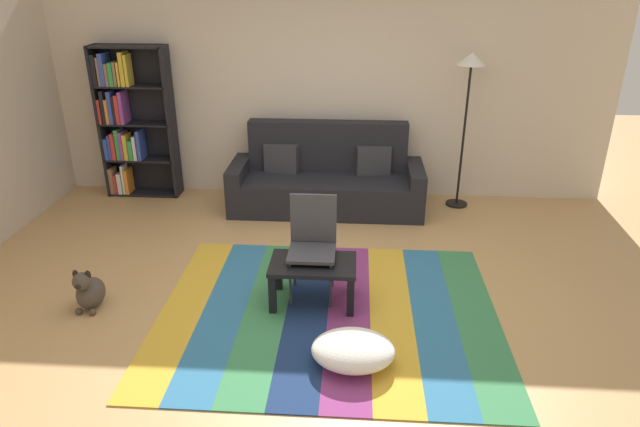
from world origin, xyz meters
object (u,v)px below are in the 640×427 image
(coffee_table, at_px, (313,270))
(folding_chair, at_px, (313,238))
(couch, at_px, (327,181))
(pouf, at_px, (353,350))
(tv_remote, at_px, (305,260))
(bookshelf, at_px, (128,121))
(standing_lamp, at_px, (470,80))
(dog, at_px, (89,291))

(coffee_table, bearing_deg, folding_chair, 95.22)
(folding_chair, bearing_deg, couch, 126.44)
(couch, height_order, pouf, couch)
(coffee_table, xyz_separation_m, tv_remote, (-0.07, 0.02, 0.08))
(bookshelf, xyz_separation_m, standing_lamp, (4.04, -0.11, 0.57))
(pouf, relative_size, standing_lamp, 0.34)
(standing_lamp, bearing_deg, couch, -173.88)
(dog, relative_size, tv_remote, 2.65)
(couch, distance_m, folding_chair, 1.95)
(bookshelf, bearing_deg, standing_lamp, -1.60)
(tv_remote, bearing_deg, standing_lamp, 32.93)
(bookshelf, height_order, coffee_table, bookshelf)
(coffee_table, distance_m, tv_remote, 0.11)
(coffee_table, distance_m, dog, 1.90)
(couch, distance_m, coffee_table, 2.11)
(pouf, xyz_separation_m, dog, (-2.24, 0.59, 0.04))
(pouf, xyz_separation_m, standing_lamp, (1.23, 3.08, 1.40))
(pouf, bearing_deg, standing_lamp, 68.22)
(pouf, relative_size, dog, 1.54)
(pouf, height_order, dog, dog)
(bookshelf, xyz_separation_m, folding_chair, (2.44, -2.22, -0.41))
(coffee_table, relative_size, pouf, 1.19)
(couch, bearing_deg, bookshelf, 173.42)
(couch, height_order, standing_lamp, standing_lamp)
(couch, distance_m, pouf, 2.94)
(bookshelf, bearing_deg, folding_chair, -42.30)
(folding_chair, bearing_deg, dog, -131.57)
(couch, bearing_deg, pouf, -83.00)
(couch, xyz_separation_m, tv_remote, (-0.07, -2.09, 0.07))
(couch, xyz_separation_m, coffee_table, (0.00, -2.11, -0.02))
(bookshelf, distance_m, tv_remote, 3.41)
(tv_remote, bearing_deg, couch, 67.26)
(standing_lamp, relative_size, folding_chair, 2.02)
(dog, distance_m, tv_remote, 1.84)
(pouf, height_order, tv_remote, tv_remote)
(tv_remote, xyz_separation_m, folding_chair, (0.05, 0.16, 0.13))
(dog, bearing_deg, standing_lamp, 35.69)
(dog, relative_size, folding_chair, 0.44)
(coffee_table, height_order, folding_chair, folding_chair)
(couch, height_order, dog, couch)
(coffee_table, bearing_deg, standing_lamp, 55.27)
(standing_lamp, bearing_deg, bookshelf, 178.40)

